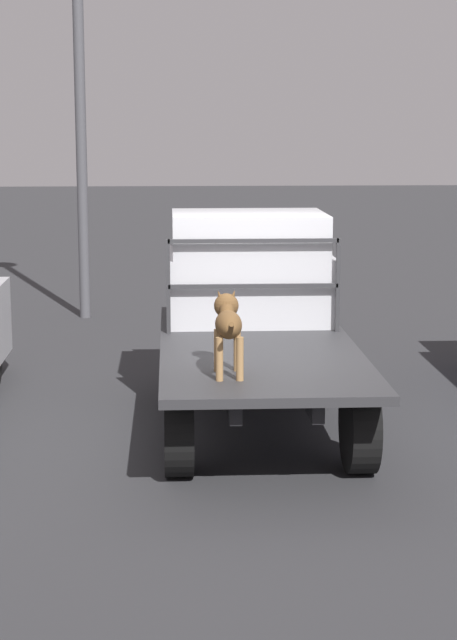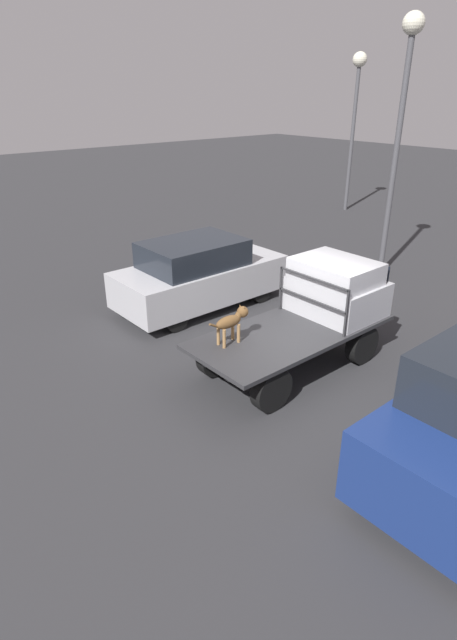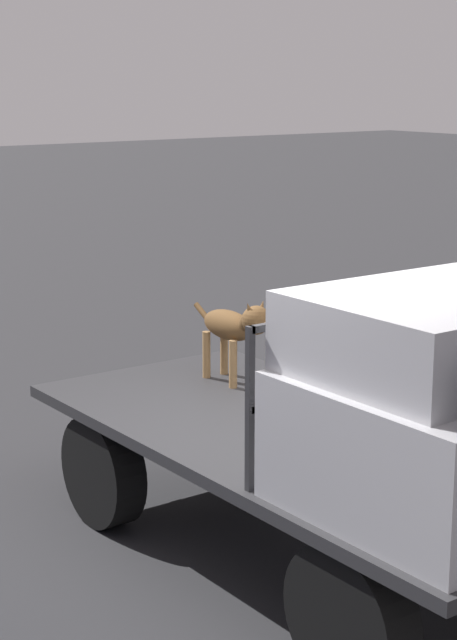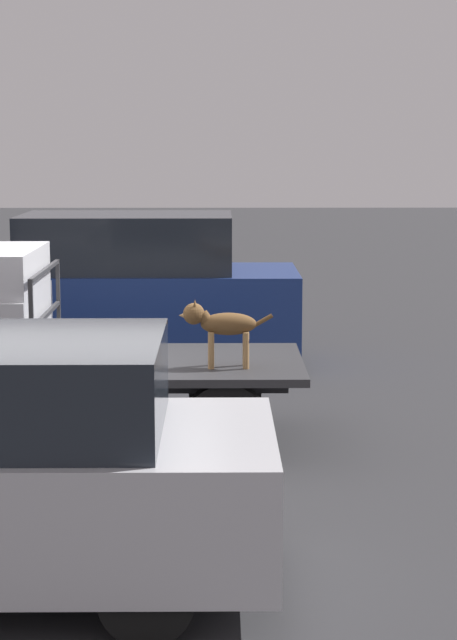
% 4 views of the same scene
% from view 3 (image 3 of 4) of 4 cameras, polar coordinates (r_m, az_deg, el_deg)
% --- Properties ---
extents(ground_plane, '(80.00, 80.00, 0.00)m').
position_cam_3_polar(ground_plane, '(7.19, 3.98, -12.64)').
color(ground_plane, '#2D2D30').
extents(flatbed_truck, '(4.12, 1.84, 0.86)m').
position_cam_3_polar(flatbed_truck, '(6.95, 4.06, -8.06)').
color(flatbed_truck, black).
rests_on(flatbed_truck, ground).
extents(truck_headboard, '(0.04, 1.72, 0.94)m').
position_cam_3_polar(truck_headboard, '(6.31, 7.25, -2.16)').
color(truck_headboard, '#2D2D30').
rests_on(truck_headboard, flatbed_truck).
extents(dog, '(0.92, 0.23, 0.67)m').
position_cam_3_polar(dog, '(7.87, 0.41, -0.41)').
color(dog, '#9E7547').
rests_on(dog, flatbed_truck).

